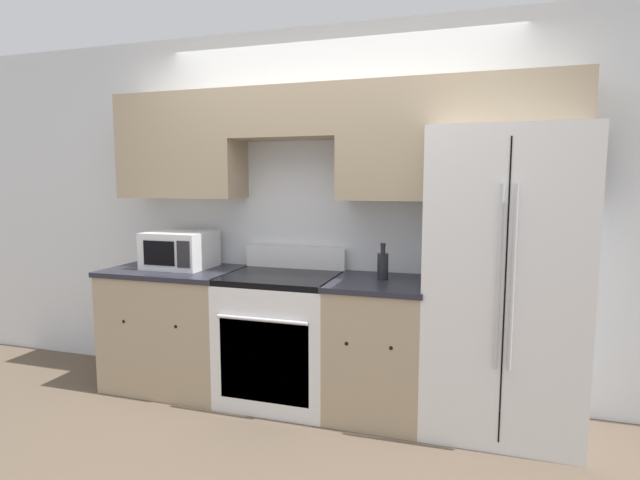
{
  "coord_description": "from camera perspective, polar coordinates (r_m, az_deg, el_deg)",
  "views": [
    {
      "loc": [
        0.98,
        -2.81,
        1.52
      ],
      "look_at": [
        -0.0,
        0.31,
        1.13
      ],
      "focal_mm": 28.0,
      "sensor_mm": 36.0,
      "label": 1
    }
  ],
  "objects": [
    {
      "name": "lower_cabinets_left",
      "position": [
        3.91,
        -16.17,
        -9.53
      ],
      "size": [
        0.95,
        0.64,
        0.88
      ],
      "color": "tan",
      "rests_on": "ground_plane"
    },
    {
      "name": "bottle",
      "position": [
        3.26,
        7.19,
        -2.88
      ],
      "size": [
        0.07,
        0.07,
        0.24
      ],
      "color": "black",
      "rests_on": "lower_cabinets_right"
    },
    {
      "name": "wall_back",
      "position": [
        3.53,
        1.6,
        6.03
      ],
      "size": [
        8.0,
        0.39,
        2.6
      ],
      "color": "silver",
      "rests_on": "ground_plane"
    },
    {
      "name": "lower_cabinets_right",
      "position": [
        3.35,
        6.65,
        -12.06
      ],
      "size": [
        0.62,
        0.64,
        0.88
      ],
      "color": "tan",
      "rests_on": "ground_plane"
    },
    {
      "name": "ground_plane",
      "position": [
        3.34,
        -1.69,
        -20.35
      ],
      "size": [
        12.0,
        12.0,
        0.0
      ],
      "primitive_type": "plane",
      "color": "brown"
    },
    {
      "name": "refrigerator",
      "position": [
        3.22,
        20.06,
        -4.55
      ],
      "size": [
        0.89,
        0.72,
        1.83
      ],
      "color": "white",
      "rests_on": "ground_plane"
    },
    {
      "name": "oven_range",
      "position": [
        3.53,
        -4.45,
        -10.98
      ],
      "size": [
        0.76,
        0.65,
        1.04
      ],
      "color": "white",
      "rests_on": "ground_plane"
    },
    {
      "name": "microwave",
      "position": [
        3.83,
        -15.69,
        -1.07
      ],
      "size": [
        0.45,
        0.41,
        0.27
      ],
      "color": "white",
      "rests_on": "lower_cabinets_left"
    }
  ]
}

